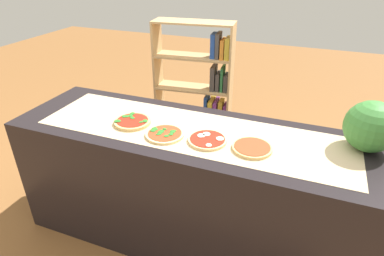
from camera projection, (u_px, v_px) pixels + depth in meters
The scene contains 9 objects.
ground_plane at pixel (192, 233), 2.50m from camera, with size 12.00×12.00×0.00m, color brown.
counter at pixel (192, 187), 2.28m from camera, with size 2.38×0.73×0.90m, color black.
parchment_paper at pixel (192, 131), 2.07m from camera, with size 1.99×0.54×0.00m, color tan.
pizza_spinach_0 at pixel (132, 122), 2.15m from camera, with size 0.24×0.24×0.03m.
pizza_spinach_1 at pixel (165, 134), 2.01m from camera, with size 0.24×0.24×0.02m.
pizza_mozzarella_2 at pixel (207, 140), 1.95m from camera, with size 0.23×0.23×0.02m.
pizza_plain_3 at pixel (252, 148), 1.87m from camera, with size 0.23×0.23×0.02m.
watermelon at pixel (371, 127), 1.81m from camera, with size 0.29×0.29×0.29m, color #387A33.
bookshelf at pixel (204, 90), 3.33m from camera, with size 0.80×0.34×1.32m.
Camera 1 is at (0.66, -1.69, 1.90)m, focal length 30.57 mm.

